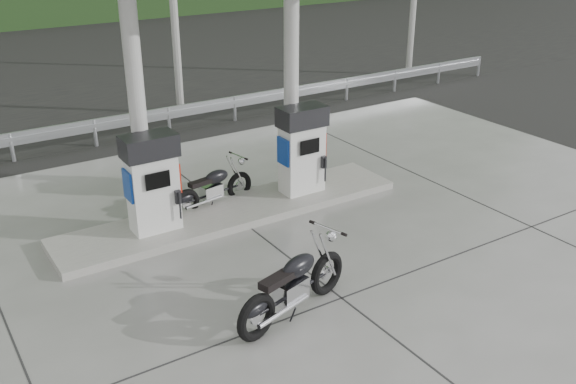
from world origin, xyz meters
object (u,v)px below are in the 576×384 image
gas_pump_right (302,150)px  motorcycle_right (213,188)px  gas_pump_left (152,183)px  motorcycle_left (294,285)px

gas_pump_right → motorcycle_right: gas_pump_right is taller
gas_pump_left → motorcycle_left: bearing=-77.9°
motorcycle_left → motorcycle_right: 4.03m
gas_pump_right → motorcycle_left: gas_pump_right is taller
motorcycle_left → gas_pump_left: bearing=86.2°
gas_pump_right → motorcycle_right: (-1.77, 0.52, -0.63)m
gas_pump_left → motorcycle_left: gas_pump_left is taller
gas_pump_right → motorcycle_left: 4.27m
motorcycle_right → gas_pump_right: bearing=-26.3°
gas_pump_right → gas_pump_left: bearing=180.0°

